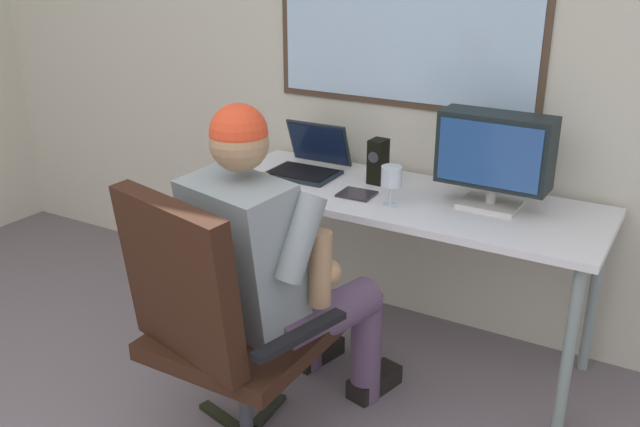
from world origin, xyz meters
TOP-DOWN VIEW (x-y plane):
  - wall_rear at (-0.00, 2.70)m, footprint 5.39×0.08m
  - desk at (0.15, 2.34)m, footprint 1.65×0.61m
  - office_chair at (-0.10, 1.38)m, footprint 0.70×0.62m
  - person_seated at (-0.04, 1.65)m, footprint 0.62×0.85m
  - crt_monitor at (0.50, 2.39)m, footprint 0.44×0.19m
  - laptop at (-0.35, 2.42)m, footprint 0.31×0.31m
  - wine_glass at (0.15, 2.20)m, footprint 0.08×0.08m
  - desk_speaker at (-0.02, 2.43)m, footprint 0.07×0.09m
  - cd_case at (-0.02, 2.24)m, footprint 0.15×0.13m

SIDE VIEW (x-z plane):
  - office_chair at x=-0.10m, z-range 0.06..1.06m
  - person_seated at x=-0.04m, z-range 0.02..1.26m
  - desk at x=0.15m, z-range 0.29..1.02m
  - cd_case at x=-0.02m, z-range 0.72..0.73m
  - laptop at x=-0.35m, z-range 0.67..0.89m
  - desk_speaker at x=-0.02m, z-range 0.72..0.92m
  - wine_glass at x=0.15m, z-range 0.76..0.92m
  - crt_monitor at x=0.50m, z-range 0.76..1.14m
  - wall_rear at x=0.00m, z-range 0.01..2.66m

